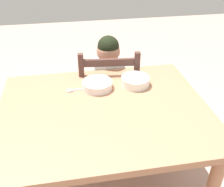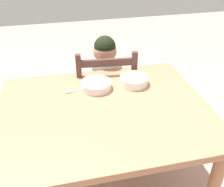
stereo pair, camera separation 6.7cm
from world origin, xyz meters
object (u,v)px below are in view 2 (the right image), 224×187
(dining_chair, at_px, (105,99))
(spoon, at_px, (72,91))
(dining_table, at_px, (105,123))
(bowl_of_carrots, at_px, (134,80))
(bowl_of_peas, at_px, (96,85))
(child_figure, at_px, (106,78))

(dining_chair, xyz_separation_m, spoon, (-0.27, -0.30, 0.29))
(dining_table, relative_size, bowl_of_carrots, 6.55)
(dining_chair, height_order, bowl_of_peas, dining_chair)
(bowl_of_peas, distance_m, bowl_of_carrots, 0.25)
(child_figure, height_order, bowl_of_peas, child_figure)
(dining_table, height_order, dining_chair, dining_chair)
(dining_table, relative_size, child_figure, 1.26)
(child_figure, distance_m, bowl_of_peas, 0.34)
(dining_table, relative_size, dining_chair, 1.34)
(bowl_of_peas, bearing_deg, dining_chair, 68.46)
(bowl_of_peas, height_order, bowl_of_carrots, bowl_of_carrots)
(dining_table, distance_m, bowl_of_carrots, 0.35)
(dining_chair, relative_size, child_figure, 0.94)
(dining_table, height_order, spoon, spoon)
(dining_chair, xyz_separation_m, child_figure, (0.01, -0.01, 0.19))
(bowl_of_peas, bearing_deg, child_figure, 67.09)
(child_figure, relative_size, bowl_of_carrots, 5.20)
(bowl_of_peas, relative_size, spoon, 1.36)
(dining_chair, distance_m, child_figure, 0.19)
(child_figure, xyz_separation_m, bowl_of_peas, (-0.12, -0.29, 0.13))
(dining_table, bearing_deg, child_figure, 77.39)
(child_figure, relative_size, bowl_of_peas, 5.00)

